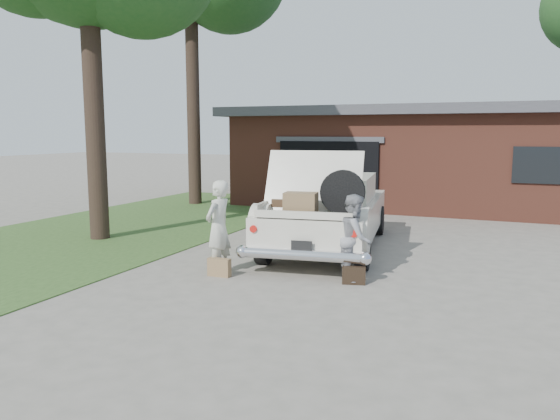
% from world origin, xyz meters
% --- Properties ---
extents(ground, '(90.00, 90.00, 0.00)m').
position_xyz_m(ground, '(0.00, 0.00, 0.00)').
color(ground, gray).
rests_on(ground, ground).
extents(grass_strip, '(6.00, 16.00, 0.02)m').
position_xyz_m(grass_strip, '(-5.50, 3.00, 0.01)').
color(grass_strip, '#2D4C1E').
rests_on(grass_strip, ground).
extents(house, '(12.80, 7.80, 3.30)m').
position_xyz_m(house, '(0.98, 11.47, 1.67)').
color(house, brown).
rests_on(house, ground).
extents(sedan, '(2.87, 5.70, 2.14)m').
position_xyz_m(sedan, '(0.21, 2.76, 0.80)').
color(sedan, beige).
rests_on(sedan, ground).
extents(woman_left, '(0.45, 0.64, 1.65)m').
position_xyz_m(woman_left, '(-0.93, 0.00, 0.83)').
color(woman_left, beige).
rests_on(woman_left, ground).
extents(woman_right, '(0.70, 0.82, 1.46)m').
position_xyz_m(woman_right, '(1.42, 0.47, 0.73)').
color(woman_right, gray).
rests_on(woman_right, ground).
extents(suitcase_left, '(0.41, 0.13, 0.32)m').
position_xyz_m(suitcase_left, '(-0.79, -0.24, 0.16)').
color(suitcase_left, '#94734B').
rests_on(suitcase_left, ground).
extents(suitcase_right, '(0.40, 0.21, 0.29)m').
position_xyz_m(suitcase_right, '(1.50, 0.19, 0.15)').
color(suitcase_right, black).
rests_on(suitcase_right, ground).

